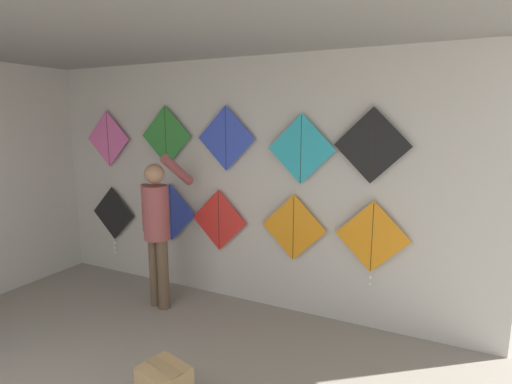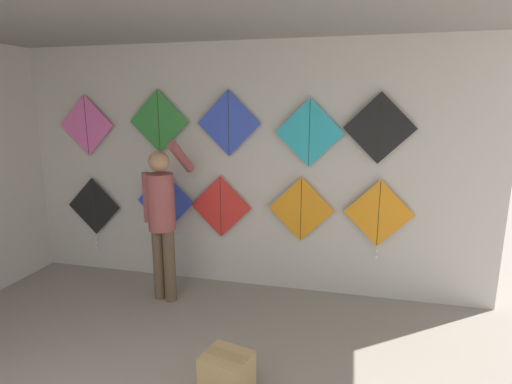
{
  "view_description": "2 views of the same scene",
  "coord_description": "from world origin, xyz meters",
  "px_view_note": "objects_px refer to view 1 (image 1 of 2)",
  "views": [
    {
      "loc": [
        2.34,
        -0.42,
        2.15
      ],
      "look_at": [
        0.54,
        3.24,
        1.39
      ],
      "focal_mm": 28.0,
      "sensor_mm": 36.0,
      "label": 1
    },
    {
      "loc": [
        1.39,
        -0.8,
        2.13
      ],
      "look_at": [
        0.41,
        3.24,
        1.21
      ],
      "focal_mm": 28.0,
      "sensor_mm": 36.0,
      "label": 2
    }
  ],
  "objects_px": {
    "kite_1": "(171,212)",
    "kite_5": "(108,139)",
    "kite_7": "(226,138)",
    "kite_4": "(372,239)",
    "kite_8": "(301,149)",
    "shopkeeper": "(157,223)",
    "kite_3": "(293,228)",
    "kite_6": "(166,136)",
    "kite_0": "(113,215)",
    "kite_2": "(219,220)",
    "kite_9": "(372,146)"
  },
  "relations": [
    {
      "from": "kite_4",
      "to": "kite_9",
      "type": "height_order",
      "value": "kite_9"
    },
    {
      "from": "kite_3",
      "to": "kite_9",
      "type": "distance_m",
      "value": 1.19
    },
    {
      "from": "kite_5",
      "to": "kite_9",
      "type": "xyz_separation_m",
      "value": [
        3.42,
        0.0,
        0.01
      ]
    },
    {
      "from": "kite_1",
      "to": "kite_5",
      "type": "bearing_deg",
      "value": 180.0
    },
    {
      "from": "kite_1",
      "to": "kite_7",
      "type": "bearing_deg",
      "value": 0.0
    },
    {
      "from": "kite_0",
      "to": "kite_1",
      "type": "height_order",
      "value": "kite_1"
    },
    {
      "from": "kite_3",
      "to": "kite_9",
      "type": "xyz_separation_m",
      "value": [
        0.78,
        0.0,
        0.9
      ]
    },
    {
      "from": "kite_2",
      "to": "kite_8",
      "type": "distance_m",
      "value": 1.33
    },
    {
      "from": "kite_4",
      "to": "kite_8",
      "type": "height_order",
      "value": "kite_8"
    },
    {
      "from": "kite_6",
      "to": "kite_9",
      "type": "bearing_deg",
      "value": 0.0
    },
    {
      "from": "kite_0",
      "to": "kite_6",
      "type": "bearing_deg",
      "value": 0.04
    },
    {
      "from": "shopkeeper",
      "to": "kite_3",
      "type": "xyz_separation_m",
      "value": [
        1.43,
        0.51,
        -0.01
      ]
    },
    {
      "from": "kite_4",
      "to": "kite_5",
      "type": "bearing_deg",
      "value": 179.99
    },
    {
      "from": "kite_6",
      "to": "kite_2",
      "type": "bearing_deg",
      "value": 0.0
    },
    {
      "from": "kite_5",
      "to": "kite_6",
      "type": "xyz_separation_m",
      "value": [
        0.96,
        0.0,
        0.06
      ]
    },
    {
      "from": "shopkeeper",
      "to": "kite_7",
      "type": "height_order",
      "value": "kite_7"
    },
    {
      "from": "kite_6",
      "to": "shopkeeper",
      "type": "bearing_deg",
      "value": -64.22
    },
    {
      "from": "kite_9",
      "to": "shopkeeper",
      "type": "bearing_deg",
      "value": -166.87
    },
    {
      "from": "shopkeeper",
      "to": "kite_1",
      "type": "xyz_separation_m",
      "value": [
        -0.22,
        0.51,
        -0.02
      ]
    },
    {
      "from": "kite_8",
      "to": "kite_1",
      "type": "bearing_deg",
      "value": 180.0
    },
    {
      "from": "kite_6",
      "to": "kite_3",
      "type": "bearing_deg",
      "value": 0.0
    },
    {
      "from": "kite_0",
      "to": "kite_8",
      "type": "bearing_deg",
      "value": 0.01
    },
    {
      "from": "kite_0",
      "to": "kite_6",
      "type": "distance_m",
      "value": 1.46
    },
    {
      "from": "kite_4",
      "to": "kite_5",
      "type": "relative_size",
      "value": 1.19
    },
    {
      "from": "shopkeeper",
      "to": "kite_7",
      "type": "xyz_separation_m",
      "value": [
        0.6,
        0.51,
        0.92
      ]
    },
    {
      "from": "shopkeeper",
      "to": "kite_5",
      "type": "xyz_separation_m",
      "value": [
        -1.21,
        0.51,
        0.88
      ]
    },
    {
      "from": "shopkeeper",
      "to": "kite_4",
      "type": "xyz_separation_m",
      "value": [
        2.25,
        0.51,
        -0.02
      ]
    },
    {
      "from": "kite_2",
      "to": "kite_5",
      "type": "relative_size",
      "value": 1.0
    },
    {
      "from": "kite_2",
      "to": "kite_0",
      "type": "bearing_deg",
      "value": -179.98
    },
    {
      "from": "shopkeeper",
      "to": "kite_2",
      "type": "relative_size",
      "value": 2.41
    },
    {
      "from": "kite_6",
      "to": "kite_9",
      "type": "xyz_separation_m",
      "value": [
        2.45,
        0.0,
        -0.04
      ]
    },
    {
      "from": "kite_5",
      "to": "kite_7",
      "type": "distance_m",
      "value": 1.81
    },
    {
      "from": "kite_6",
      "to": "kite_0",
      "type": "bearing_deg",
      "value": -179.96
    },
    {
      "from": "kite_6",
      "to": "kite_8",
      "type": "height_order",
      "value": "kite_6"
    },
    {
      "from": "kite_7",
      "to": "kite_8",
      "type": "distance_m",
      "value": 0.9
    },
    {
      "from": "kite_7",
      "to": "kite_3",
      "type": "bearing_deg",
      "value": 0.0
    },
    {
      "from": "kite_0",
      "to": "kite_6",
      "type": "height_order",
      "value": "kite_6"
    },
    {
      "from": "kite_2",
      "to": "kite_4",
      "type": "relative_size",
      "value": 0.84
    },
    {
      "from": "kite_3",
      "to": "kite_7",
      "type": "bearing_deg",
      "value": 180.0
    },
    {
      "from": "kite_5",
      "to": "kite_0",
      "type": "bearing_deg",
      "value": -11.62
    },
    {
      "from": "kite_9",
      "to": "kite_1",
      "type": "bearing_deg",
      "value": 180.0
    },
    {
      "from": "kite_2",
      "to": "kite_4",
      "type": "xyz_separation_m",
      "value": [
        1.77,
        -0.0,
        0.01
      ]
    },
    {
      "from": "shopkeeper",
      "to": "kite_3",
      "type": "height_order",
      "value": "shopkeeper"
    },
    {
      "from": "kite_2",
      "to": "kite_4",
      "type": "bearing_deg",
      "value": -0.01
    },
    {
      "from": "kite_9",
      "to": "kite_3",
      "type": "bearing_deg",
      "value": 180.0
    },
    {
      "from": "kite_2",
      "to": "kite_3",
      "type": "bearing_deg",
      "value": 0.0
    },
    {
      "from": "kite_2",
      "to": "kite_4",
      "type": "distance_m",
      "value": 1.77
    },
    {
      "from": "kite_4",
      "to": "kite_7",
      "type": "relative_size",
      "value": 1.19
    },
    {
      "from": "kite_2",
      "to": "kite_6",
      "type": "xyz_separation_m",
      "value": [
        -0.73,
        0.0,
        0.97
      ]
    },
    {
      "from": "kite_7",
      "to": "kite_4",
      "type": "bearing_deg",
      "value": -0.01
    }
  ]
}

